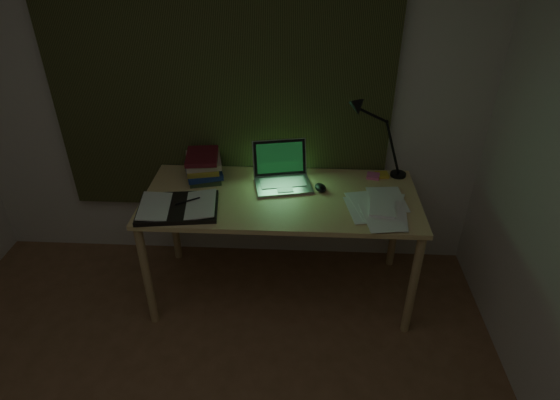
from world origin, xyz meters
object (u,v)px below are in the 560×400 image
(desk, at_px, (281,246))
(laptop, at_px, (283,169))
(open_textbook, at_px, (178,207))
(loose_papers, at_px, (373,206))
(book_stack, at_px, (204,165))
(desk_lamp, at_px, (404,138))

(desk, relative_size, laptop, 4.30)
(desk, xyz_separation_m, open_textbook, (-0.60, -0.19, 0.41))
(desk, distance_m, loose_papers, 0.69)
(open_textbook, relative_size, book_stack, 1.74)
(laptop, xyz_separation_m, book_stack, (-0.53, 0.10, -0.04))
(desk, bearing_deg, book_stack, 157.06)
(laptop, bearing_deg, loose_papers, -33.60)
(desk, distance_m, desk_lamp, 1.05)
(book_stack, relative_size, desk_lamp, 0.48)
(laptop, relative_size, desk_lamp, 0.72)
(desk, height_order, laptop, laptop)
(open_textbook, distance_m, desk_lamp, 1.47)
(loose_papers, bearing_deg, laptop, 158.08)
(desk, relative_size, loose_papers, 4.74)
(open_textbook, bearing_deg, loose_papers, -3.26)
(desk, bearing_deg, loose_papers, -10.68)
(laptop, relative_size, open_textbook, 0.86)
(book_stack, distance_m, desk_lamp, 1.30)
(loose_papers, distance_m, desk_lamp, 0.53)
(laptop, bearing_deg, desk, -106.25)
(desk, bearing_deg, open_textbook, -162.67)
(loose_papers, height_order, desk_lamp, desk_lamp)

